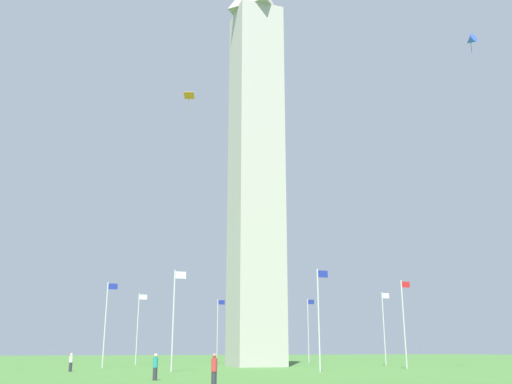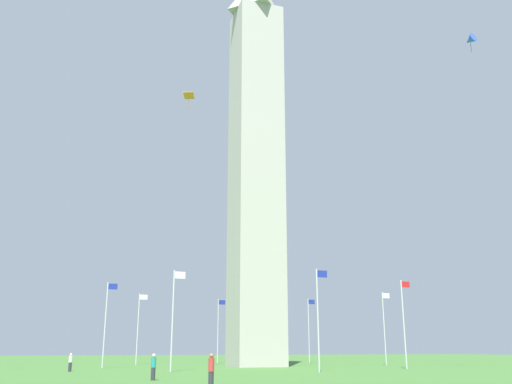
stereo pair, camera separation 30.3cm
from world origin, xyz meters
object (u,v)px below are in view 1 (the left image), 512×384
Objects in this scene: flagpole_w at (319,315)px; person_teal_shirt at (155,367)px; obelisk_monument at (256,152)px; flagpole_s at (106,321)px; kite_blue_delta at (470,41)px; kite_orange_diamond at (189,96)px; flagpole_n at (384,325)px; flagpole_e at (218,328)px; flagpole_se at (138,325)px; person_white_shirt at (71,362)px; person_red_shirt at (214,370)px; flagpole_nw at (404,320)px; flagpole_sw at (174,315)px; flagpole_ne at (309,328)px.

flagpole_w is 5.40× the size of person_teal_shirt.
flagpole_s is (-17.27, 0.00, -21.52)m from obelisk_monument.
kite_blue_delta is 1.11× the size of kite_orange_diamond.
flagpole_e is at bearing 135.00° from flagpole_n.
obelisk_monument reaches higher than flagpole_s.
flagpole_se is 22.85m from person_white_shirt.
flagpole_se is 5.19× the size of person_red_shirt.
person_red_shirt is at bearing -69.41° from person_white_shirt.
kite_orange_diamond is (-9.68, -3.34, 4.84)m from obelisk_monument.
person_white_shirt is (-33.07, 3.74, -4.15)m from flagpole_nw.
kite_blue_delta reaches higher than kite_orange_diamond.
flagpole_se is 24.50m from flagpole_sw.
flagpole_sw is 5.19× the size of person_red_shirt.
flagpole_n is 32.01m from flagpole_sw.
person_teal_shirt is (-15.89, -25.70, -25.63)m from obelisk_monument.
obelisk_monument reaches higher than person_red_shirt.
obelisk_monument is 31.39× the size of person_teal_shirt.
flagpole_n and flagpole_w have the same top height.
flagpole_n and flagpole_sw have the same top height.
flagpole_ne is (-5.07, 12.25, 0.00)m from flagpole_n.
flagpole_e is at bearing 67.50° from flagpole_sw.
flagpole_se is 38.35m from person_teal_shirt.
flagpole_e is 34.87m from kite_orange_diamond.
obelisk_monument is 32.82× the size of person_white_shirt.
person_teal_shirt is at bearing -105.34° from flagpole_sw.
obelisk_monument is 27.60m from flagpole_sw.
flagpole_nw is (-0.00, -24.50, 0.00)m from flagpole_ne.
flagpole_se is (-12.20, 12.25, -21.52)m from obelisk_monument.
flagpole_sw is 41.09m from kite_blue_delta.
kite_orange_diamond is at bearing -144.66° from flagpole_ne.
flagpole_s is at bearing 43.63° from person_red_shirt.
obelisk_monument is 5.81× the size of flagpole_e.
kite_blue_delta is at bearing -54.44° from obelisk_monument.
flagpole_s is 32.01m from flagpole_nw.
flagpole_ne is 47.46m from person_teal_shirt.
obelisk_monument is at bearing -45.13° from flagpole_se.
person_white_shirt is at bearing -167.42° from flagpole_n.
flagpole_sw is at bearing 33.23° from person_red_shirt.
flagpole_ne is at bearing -0.00° from flagpole_se.
flagpole_nw is (24.50, -0.00, 0.00)m from flagpole_sw.
flagpole_e is at bearing 22.56° from person_red_shirt.
obelisk_monument is at bearing 12.19° from person_teal_shirt.
flagpole_nw is (-5.07, -12.25, 0.00)m from flagpole_n.
flagpole_sw is 5.64× the size of person_white_shirt.
person_red_shirt is 1.09× the size of person_white_shirt.
obelisk_monument reaches higher than flagpole_nw.
flagpole_n is 1.00× the size of flagpole_w.
flagpole_w is (12.25, -5.07, 0.00)m from flagpole_sw.
flagpole_sw and flagpole_nw have the same top height.
flagpole_ne is 32.01m from flagpole_s.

